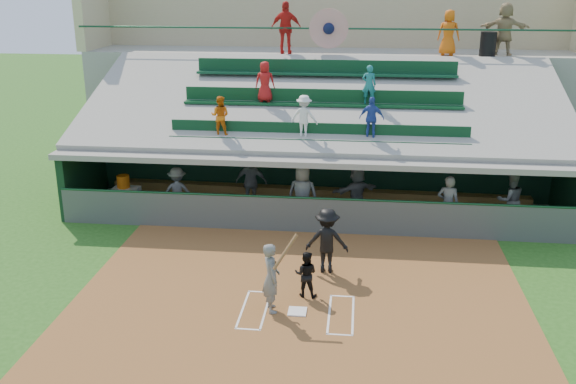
# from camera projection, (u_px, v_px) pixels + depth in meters

# --- Properties ---
(ground) EXTENTS (100.00, 100.00, 0.00)m
(ground) POSITION_uv_depth(u_px,v_px,m) (297.00, 313.00, 15.04)
(ground) COLOR #245317
(ground) RESTS_ON ground
(dirt_slab) EXTENTS (11.00, 9.00, 0.02)m
(dirt_slab) POSITION_uv_depth(u_px,v_px,m) (299.00, 302.00, 15.51)
(dirt_slab) COLOR brown
(dirt_slab) RESTS_ON ground
(home_plate) EXTENTS (0.43, 0.43, 0.03)m
(home_plate) POSITION_uv_depth(u_px,v_px,m) (297.00, 311.00, 15.03)
(home_plate) COLOR white
(home_plate) RESTS_ON dirt_slab
(batters_box_chalk) EXTENTS (2.65, 1.85, 0.01)m
(batters_box_chalk) POSITION_uv_depth(u_px,v_px,m) (297.00, 312.00, 15.03)
(batters_box_chalk) COLOR silver
(batters_box_chalk) RESTS_ON dirt_slab
(dugout_floor) EXTENTS (16.00, 3.50, 0.04)m
(dugout_floor) POSITION_uv_depth(u_px,v_px,m) (317.00, 212.00, 21.39)
(dugout_floor) COLOR gray
(dugout_floor) RESTS_ON ground
(concourse_slab) EXTENTS (20.00, 3.00, 4.60)m
(concourse_slab) POSITION_uv_depth(u_px,v_px,m) (329.00, 106.00, 27.02)
(concourse_slab) COLOR gray
(concourse_slab) RESTS_ON ground
(grandstand) EXTENTS (20.40, 10.40, 7.80)m
(grandstand) POSITION_uv_depth(u_px,v_px,m) (325.00, 122.00, 24.22)
(grandstand) COLOR #4D524D
(grandstand) RESTS_ON ground
(batter_at_plate) EXTENTS (0.92, 0.78, 1.95)m
(batter_at_plate) POSITION_uv_depth(u_px,v_px,m) (271.00, 277.00, 14.85)
(batter_at_plate) COLOR #595B56
(batter_at_plate) RESTS_ON dirt_slab
(catcher) EXTENTS (0.61, 0.49, 1.17)m
(catcher) POSITION_uv_depth(u_px,v_px,m) (306.00, 274.00, 15.63)
(catcher) COLOR black
(catcher) RESTS_ON dirt_slab
(home_umpire) EXTENTS (1.14, 0.67, 1.76)m
(home_umpire) POSITION_uv_depth(u_px,v_px,m) (327.00, 240.00, 16.86)
(home_umpire) COLOR black
(home_umpire) RESTS_ON dirt_slab
(dugout_bench) EXTENTS (14.56, 0.85, 0.44)m
(dugout_bench) POSITION_uv_depth(u_px,v_px,m) (315.00, 194.00, 22.44)
(dugout_bench) COLOR olive
(dugout_bench) RESTS_ON dugout_floor
(white_table) EXTENTS (0.89, 0.67, 0.77)m
(white_table) POSITION_uv_depth(u_px,v_px,m) (126.00, 199.00, 21.44)
(white_table) COLOR white
(white_table) RESTS_ON dugout_floor
(water_cooler) EXTENTS (0.42, 0.42, 0.42)m
(water_cooler) POSITION_uv_depth(u_px,v_px,m) (123.00, 182.00, 21.32)
(water_cooler) COLOR orange
(water_cooler) RESTS_ON white_table
(dugout_player_a) EXTENTS (1.13, 0.76, 1.61)m
(dugout_player_a) POSITION_uv_depth(u_px,v_px,m) (178.00, 191.00, 20.87)
(dugout_player_a) COLOR #565853
(dugout_player_a) RESTS_ON dugout_floor
(dugout_player_b) EXTENTS (1.08, 0.49, 1.81)m
(dugout_player_b) POSITION_uv_depth(u_px,v_px,m) (251.00, 182.00, 21.48)
(dugout_player_b) COLOR #5D605B
(dugout_player_b) RESTS_ON dugout_floor
(dugout_player_c) EXTENTS (1.03, 0.73, 1.96)m
(dugout_player_c) POSITION_uv_depth(u_px,v_px,m) (303.00, 195.00, 20.04)
(dugout_player_c) COLOR #51534E
(dugout_player_c) RESTS_ON dugout_floor
(dugout_player_d) EXTENTS (1.63, 1.21, 1.71)m
(dugout_player_d) POSITION_uv_depth(u_px,v_px,m) (357.00, 192.00, 20.63)
(dugout_player_d) COLOR #555752
(dugout_player_d) RESTS_ON dugout_floor
(dugout_player_e) EXTENTS (0.74, 0.58, 1.80)m
(dugout_player_e) POSITION_uv_depth(u_px,v_px,m) (448.00, 204.00, 19.41)
(dugout_player_e) COLOR #51534F
(dugout_player_e) RESTS_ON dugout_floor
(dugout_player_f) EXTENTS (0.95, 0.80, 1.74)m
(dugout_player_f) POSITION_uv_depth(u_px,v_px,m) (510.00, 200.00, 19.88)
(dugout_player_f) COLOR #5D605A
(dugout_player_f) RESTS_ON dugout_floor
(trash_bin) EXTENTS (0.61, 0.61, 0.91)m
(trash_bin) POSITION_uv_depth(u_px,v_px,m) (488.00, 44.00, 24.36)
(trash_bin) COLOR black
(trash_bin) RESTS_ON concourse_slab
(concourse_staff_a) EXTENTS (1.17, 0.49, 2.00)m
(concourse_staff_a) POSITION_uv_depth(u_px,v_px,m) (286.00, 28.00, 24.89)
(concourse_staff_a) COLOR red
(concourse_staff_a) RESTS_ON concourse_slab
(concourse_staff_b) EXTENTS (0.94, 0.72, 1.72)m
(concourse_staff_b) POSITION_uv_depth(u_px,v_px,m) (449.00, 33.00, 24.44)
(concourse_staff_b) COLOR #D4590C
(concourse_staff_b) RESTS_ON concourse_slab
(concourse_staff_c) EXTENTS (1.92, 0.96, 1.99)m
(concourse_staff_c) POSITION_uv_depth(u_px,v_px,m) (505.00, 29.00, 24.49)
(concourse_staff_c) COLOR tan
(concourse_staff_c) RESTS_ON concourse_slab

